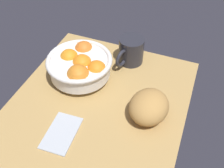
{
  "coord_description": "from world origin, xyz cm",
  "views": [
    {
      "loc": [
        -46.97,
        -23.51,
        63.06
      ],
      "look_at": [
        6.28,
        -2.81,
        5.0
      ],
      "focal_mm": 41.87,
      "sensor_mm": 36.0,
      "label": 1
    }
  ],
  "objects": [
    {
      "name": "fruit_bowl",
      "position": [
        10.18,
        10.0,
        5.51
      ],
      "size": [
        21.96,
        21.96,
        10.06
      ],
      "color": "white",
      "rests_on": "ground"
    },
    {
      "name": "mug",
      "position": [
        24.4,
        -2.92,
        4.87
      ],
      "size": [
        13.34,
        9.0,
        9.74
      ],
      "color": "#272830",
      "rests_on": "ground"
    },
    {
      "name": "ground_plane",
      "position": [
        0.0,
        0.0,
        -1.5
      ],
      "size": [
        64.34,
        54.02,
        3.0
      ],
      "primitive_type": "cube",
      "color": "tan"
    },
    {
      "name": "napkin_folded",
      "position": [
        -12.83,
        5.25,
        0.42
      ],
      "size": [
        13.57,
        8.84,
        0.84
      ],
      "primitive_type": "cube",
      "rotation": [
        0.0,
        0.0,
        0.05
      ],
      "color": "#B3BAC2",
      "rests_on": "ground"
    },
    {
      "name": "bread_loaf",
      "position": [
        2.31,
        -15.91,
        4.15
      ],
      "size": [
        14.65,
        12.92,
        8.3
      ],
      "primitive_type": "ellipsoid",
      "rotation": [
        0.0,
        0.0,
        6.17
      ],
      "color": "#B98847",
      "rests_on": "ground"
    }
  ]
}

